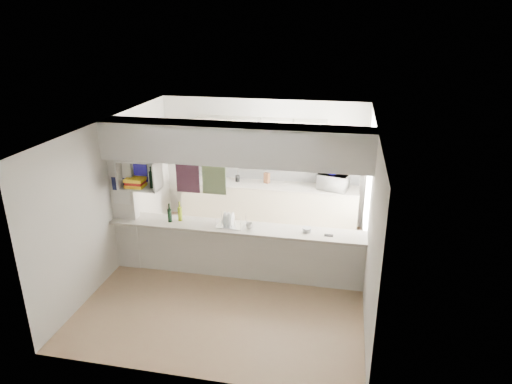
% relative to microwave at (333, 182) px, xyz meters
% --- Properties ---
extents(floor, '(4.80, 4.80, 0.00)m').
position_rel_microwave_xyz_m(floor, '(-1.48, -2.07, -1.08)').
color(floor, tan).
rests_on(floor, ground).
extents(ceiling, '(4.80, 4.80, 0.00)m').
position_rel_microwave_xyz_m(ceiling, '(-1.48, -2.07, 1.52)').
color(ceiling, white).
rests_on(ceiling, wall_back).
extents(wall_back, '(4.20, 0.00, 4.20)m').
position_rel_microwave_xyz_m(wall_back, '(-1.48, 0.33, 0.22)').
color(wall_back, silver).
rests_on(wall_back, floor).
extents(wall_left, '(0.00, 4.80, 4.80)m').
position_rel_microwave_xyz_m(wall_left, '(-3.58, -2.07, 0.22)').
color(wall_left, silver).
rests_on(wall_left, floor).
extents(wall_right, '(0.00, 4.80, 4.80)m').
position_rel_microwave_xyz_m(wall_right, '(0.62, -2.07, 0.22)').
color(wall_right, silver).
rests_on(wall_right, floor).
extents(servery_partition, '(4.20, 0.50, 2.60)m').
position_rel_microwave_xyz_m(servery_partition, '(-1.66, -2.07, 0.58)').
color(servery_partition, silver).
rests_on(servery_partition, floor).
extents(cubby_shelf, '(0.65, 0.35, 0.50)m').
position_rel_microwave_xyz_m(cubby_shelf, '(-3.05, -2.13, 0.63)').
color(cubby_shelf, white).
rests_on(cubby_shelf, bulkhead).
extents(kitchen_run, '(3.60, 0.63, 2.24)m').
position_rel_microwave_xyz_m(kitchen_run, '(-1.32, 0.07, -0.25)').
color(kitchen_run, beige).
rests_on(kitchen_run, floor).
extents(microwave, '(0.66, 0.54, 0.32)m').
position_rel_microwave_xyz_m(microwave, '(0.00, 0.00, 0.00)').
color(microwave, white).
rests_on(microwave, bench_top).
extents(bowl, '(0.26, 0.26, 0.06)m').
position_rel_microwave_xyz_m(bowl, '(-0.04, -0.02, 0.19)').
color(bowl, '#110B81').
rests_on(bowl, microwave).
extents(dish_rack, '(0.45, 0.35, 0.23)m').
position_rel_microwave_xyz_m(dish_rack, '(-1.57, -2.05, -0.07)').
color(dish_rack, silver).
rests_on(dish_rack, breakfast_bar).
extents(cup, '(0.14, 0.14, 0.09)m').
position_rel_microwave_xyz_m(cup, '(-1.24, -2.12, -0.10)').
color(cup, white).
rests_on(cup, dish_rack).
extents(wine_bottles, '(0.22, 0.15, 0.34)m').
position_rel_microwave_xyz_m(wine_bottles, '(-2.52, -2.06, -0.04)').
color(wine_bottles, black).
rests_on(wine_bottles, breakfast_bar).
extents(plastic_tubs, '(0.49, 0.18, 0.07)m').
position_rel_microwave_xyz_m(plastic_tubs, '(-0.30, -2.05, -0.13)').
color(plastic_tubs, silver).
rests_on(plastic_tubs, breakfast_bar).
extents(utensil_jar, '(0.09, 0.09, 0.13)m').
position_rel_microwave_xyz_m(utensil_jar, '(-1.97, 0.08, -0.10)').
color(utensil_jar, black).
rests_on(utensil_jar, bench_top).
extents(knife_block, '(0.13, 0.12, 0.22)m').
position_rel_microwave_xyz_m(knife_block, '(-1.35, 0.11, -0.05)').
color(knife_block, brown).
rests_on(knife_block, bench_top).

